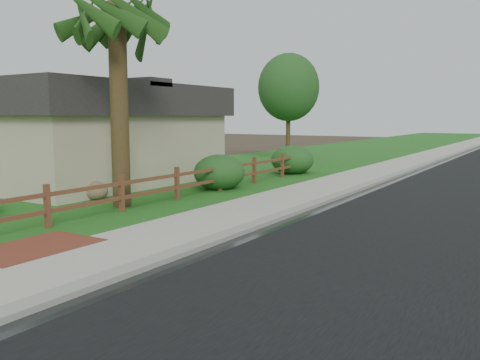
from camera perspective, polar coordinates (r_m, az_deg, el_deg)
The scene contains 14 objects.
ground at distance 9.99m, azimuth -9.81°, elevation -8.45°, with size 120.00×120.00×0.00m, color #39301F.
curb at distance 42.66m, azimuth 23.82°, elevation 3.01°, with size 0.40×90.00×0.12m, color gray.
wet_gutter at distance 42.61m, azimuth 24.29°, elevation 2.93°, with size 0.50×90.00×0.00m, color black.
sidewalk at distance 42.86m, azimuth 22.10°, elevation 3.10°, with size 2.20×90.00×0.10m, color #ABA594.
grass_strip at distance 43.23m, azimuth 19.62°, elevation 3.21°, with size 1.60×90.00×0.06m, color #175317.
lawn_near at distance 44.63m, azimuth 13.08°, elevation 3.54°, with size 9.00×90.00×0.04m, color #175317.
brick_patch at distance 10.93m, azimuth -22.10°, elevation -7.22°, with size 1.60×2.40×0.11m, color brown.
ranch_fence at distance 16.99m, azimuth -4.53°, elevation 0.18°, with size 0.12×16.92×1.10m.
palm_tree at distance 15.40m, azimuth -13.69°, elevation 17.62°, with size 3.60×3.60×6.60m.
house at distance 22.47m, azimuth -19.04°, elevation 5.24°, with size 10.60×9.60×4.05m.
boulder at distance 16.88m, azimuth -15.98°, elevation -1.16°, with size 0.94×0.70×0.63m, color brown.
shrub_b at distance 18.45m, azimuth -2.35°, elevation 0.85°, with size 1.86×1.86×1.30m, color #1A491D.
shrub_d at distance 23.63m, azimuth 5.91°, elevation 2.25°, with size 1.97×1.97×1.34m, color #1A491D.
tree_near_left at distance 30.08m, azimuth 5.48°, elevation 10.30°, with size 3.57×3.57×6.32m.
Camera 1 is at (6.45, -7.15, 2.66)m, focal length 38.00 mm.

